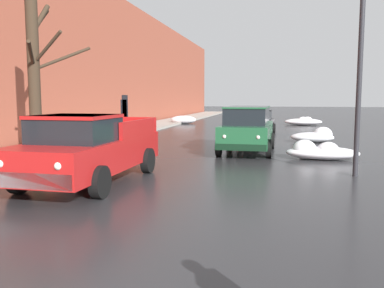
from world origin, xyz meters
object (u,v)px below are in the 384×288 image
Objects in this scene: sedan_black_parked_kerbside_mid at (257,122)px; suv_green_parked_kerbside_close at (248,127)px; pickup_truck_red_approaching_near_lane at (88,149)px; bare_tree_second_along_sidewalk at (35,70)px; street_lamp_post at (360,65)px.

suv_green_parked_kerbside_close is at bearing -89.63° from sedan_black_parked_kerbside_mid.
pickup_truck_red_approaching_near_lane reaches higher than sedan_black_parked_kerbside_mid.
suv_green_parked_kerbside_close reaches higher than sedan_black_parked_kerbside_mid.
bare_tree_second_along_sidewalk is at bearing -148.17° from suv_green_parked_kerbside_close.
suv_green_parked_kerbside_close is at bearing 63.07° from pickup_truck_red_approaching_near_lane.
street_lamp_post is (9.96, -0.34, -0.03)m from bare_tree_second_along_sidewalk.
suv_green_parked_kerbside_close is (6.63, 4.11, -2.07)m from bare_tree_second_along_sidewalk.
street_lamp_post is (6.80, 2.38, 2.15)m from pickup_truck_red_approaching_near_lane.
pickup_truck_red_approaching_near_lane is (3.15, -2.73, -2.17)m from bare_tree_second_along_sidewalk.
pickup_truck_red_approaching_near_lane is 0.99× the size of street_lamp_post.
street_lamp_post is (3.38, -12.34, 2.28)m from sedan_black_parked_kerbside_mid.
street_lamp_post is at bearing -53.25° from suv_green_parked_kerbside_close.
pickup_truck_red_approaching_near_lane is at bearing -160.69° from street_lamp_post.
sedan_black_parked_kerbside_mid is (-0.05, 7.88, -0.24)m from suv_green_parked_kerbside_close.
bare_tree_second_along_sidewalk reaches higher than sedan_black_parked_kerbside_mid.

